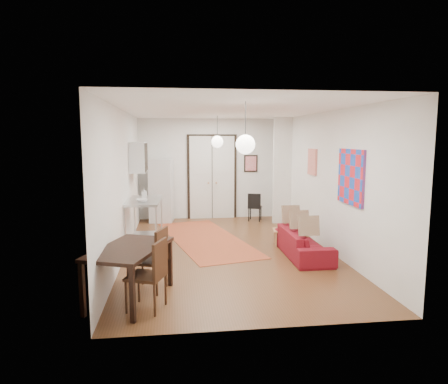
{
  "coord_description": "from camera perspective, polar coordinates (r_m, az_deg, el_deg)",
  "views": [
    {
      "loc": [
        -1.09,
        -8.08,
        2.35
      ],
      "look_at": [
        -0.09,
        -0.05,
        1.25
      ],
      "focal_mm": 32.0,
      "sensor_mm": 36.0,
      "label": 1
    }
  ],
  "objects": [
    {
      "name": "soap_bottle",
      "position": [
        8.82,
        -11.35,
        -0.12
      ],
      "size": [
        0.1,
        0.11,
        0.22
      ],
      "primitive_type": "imported",
      "rotation": [
        0.0,
        0.0,
        -0.05
      ],
      "color": "teal",
      "rests_on": "kitchen_counter"
    },
    {
      "name": "coffee_table",
      "position": [
        8.95,
        9.52,
        -5.63
      ],
      "size": [
        0.83,
        0.56,
        0.34
      ],
      "rotation": [
        0.0,
        0.0,
        -0.18
      ],
      "color": "tan",
      "rests_on": "floor"
    },
    {
      "name": "painting_popart",
      "position": [
        7.56,
        17.68,
        2.06
      ],
      "size": [
        0.05,
        1.0,
        1.0
      ],
      "primitive_type": "cube",
      "color": "red",
      "rests_on": "wall_right"
    },
    {
      "name": "dining_chair_far",
      "position": [
        5.75,
        -11.06,
        -10.47
      ],
      "size": [
        0.6,
        0.73,
        0.98
      ],
      "rotation": [
        0.0,
        0.0,
        -1.93
      ],
      "color": "#382011",
      "rests_on": "floor"
    },
    {
      "name": "stub_partition",
      "position": [
        11.07,
        8.32,
        3.0
      ],
      "size": [
        0.5,
        0.1,
        2.9
      ],
      "primitive_type": "cube",
      "color": "white",
      "rests_on": "floor"
    },
    {
      "name": "wall_back",
      "position": [
        11.67,
        -1.75,
        3.32
      ],
      "size": [
        4.2,
        0.02,
        2.9
      ],
      "primitive_type": "cube",
      "color": "white",
      "rests_on": "floor"
    },
    {
      "name": "painting_abstract",
      "position": [
        9.44,
        12.51,
        4.23
      ],
      "size": [
        0.05,
        0.5,
        0.6
      ],
      "primitive_type": "cube",
      "color": "beige",
      "rests_on": "wall_right"
    },
    {
      "name": "print_left",
      "position": [
        10.13,
        -12.72,
        5.3
      ],
      "size": [
        0.03,
        0.44,
        0.54
      ],
      "primitive_type": "cube",
      "color": "#9F6942",
      "rests_on": "wall_left"
    },
    {
      "name": "black_side_chair",
      "position": [
        11.46,
        4.38,
        -1.76
      ],
      "size": [
        0.47,
        0.48,
        0.8
      ],
      "rotation": [
        0.0,
        0.0,
        2.79
      ],
      "color": "black",
      "rests_on": "floor"
    },
    {
      "name": "wall_cabinet",
      "position": [
        9.63,
        -12.11,
        4.9
      ],
      "size": [
        0.35,
        1.0,
        0.7
      ],
      "primitive_type": "cube",
      "color": "silver",
      "rests_on": "wall_left"
    },
    {
      "name": "wall_right",
      "position": [
        8.73,
        14.35,
        1.59
      ],
      "size": [
        0.02,
        7.0,
        2.9
      ],
      "primitive_type": "cube",
      "color": "white",
      "rests_on": "floor"
    },
    {
      "name": "floor",
      "position": [
        8.49,
        0.55,
        -8.33
      ],
      "size": [
        7.0,
        7.0,
        0.0
      ],
      "primitive_type": "plane",
      "color": "brown",
      "rests_on": "ground"
    },
    {
      "name": "wall_left",
      "position": [
        8.19,
        -14.16,
        1.2
      ],
      "size": [
        0.02,
        7.0,
        2.9
      ],
      "primitive_type": "cube",
      "color": "white",
      "rests_on": "floor"
    },
    {
      "name": "double_doors",
      "position": [
        11.64,
        -1.72,
        2.08
      ],
      "size": [
        1.44,
        0.06,
        2.5
      ],
      "primitive_type": "cube",
      "color": "silver",
      "rests_on": "wall_back"
    },
    {
      "name": "kitchen_counter",
      "position": [
        8.65,
        -11.29,
        -3.34
      ],
      "size": [
        0.76,
        1.41,
        1.06
      ],
      "rotation": [
        0.0,
        0.0,
        -0.05
      ],
      "color": "silver",
      "rests_on": "floor"
    },
    {
      "name": "bowl",
      "position": [
        8.29,
        -11.6,
        -1.18
      ],
      "size": [
        0.26,
        0.26,
        0.06
      ],
      "primitive_type": "imported",
      "rotation": [
        0.0,
        0.0,
        -0.05
      ],
      "color": "beige",
      "rests_on": "kitchen_counter"
    },
    {
      "name": "kilim_rug",
      "position": [
        9.43,
        -2.69,
        -6.66
      ],
      "size": [
        2.32,
        4.13,
        0.01
      ],
      "primitive_type": "cube",
      "rotation": [
        0.0,
        0.0,
        0.23
      ],
      "color": "#B6442D",
      "rests_on": "floor"
    },
    {
      "name": "dining_table",
      "position": [
        5.97,
        -13.32,
        -8.48
      ],
      "size": [
        1.27,
        1.63,
        0.79
      ],
      "rotation": [
        0.0,
        0.0,
        -0.36
      ],
      "color": "black",
      "rests_on": "floor"
    },
    {
      "name": "ceiling",
      "position": [
        8.17,
        0.57,
        11.6
      ],
      "size": [
        4.2,
        7.0,
        0.02
      ],
      "primitive_type": "cube",
      "color": "white",
      "rests_on": "wall_back"
    },
    {
      "name": "pendant_back",
      "position": [
        10.14,
        -0.96,
        7.19
      ],
      "size": [
        0.3,
        0.3,
        0.8
      ],
      "color": "white",
      "rests_on": "ceiling"
    },
    {
      "name": "fridge",
      "position": [
        11.33,
        -8.94,
        0.2
      ],
      "size": [
        0.7,
        0.7,
        1.76
      ],
      "primitive_type": "cube",
      "rotation": [
        0.0,
        0.0,
        -0.14
      ],
      "color": "silver",
      "rests_on": "floor"
    },
    {
      "name": "pendant_front",
      "position": [
        6.18,
        3.07,
        6.81
      ],
      "size": [
        0.3,
        0.3,
        0.8
      ],
      "color": "white",
      "rests_on": "ceiling"
    },
    {
      "name": "potted_plant",
      "position": [
        8.93,
        10.17,
        -4.27
      ],
      "size": [
        0.34,
        0.31,
        0.33
      ],
      "primitive_type": "imported",
      "rotation": [
        0.0,
        0.0,
        -0.18
      ],
      "color": "#305F2B",
      "rests_on": "coffee_table"
    },
    {
      "name": "sofa",
      "position": [
        8.19,
        11.27,
        -7.14
      ],
      "size": [
        1.84,
        0.74,
        0.54
      ],
      "primitive_type": "imported",
      "rotation": [
        0.0,
        0.0,
        1.56
      ],
      "color": "maroon",
      "rests_on": "floor"
    },
    {
      "name": "poster_back",
      "position": [
        11.79,
        3.85,
        4.09
      ],
      "size": [
        0.4,
        0.03,
        0.5
      ],
      "primitive_type": "cube",
      "color": "red",
      "rests_on": "wall_back"
    },
    {
      "name": "wall_front",
      "position": [
        4.79,
        6.18,
        -3.14
      ],
      "size": [
        4.2,
        0.02,
        2.9
      ],
      "primitive_type": "cube",
      "color": "white",
      "rests_on": "floor"
    },
    {
      "name": "dining_chair_near",
      "position": [
        6.41,
        -10.64,
        -8.52
      ],
      "size": [
        0.6,
        0.73,
        0.98
      ],
      "rotation": [
        0.0,
        0.0,
        -1.93
      ],
      "color": "#382011",
      "rests_on": "floor"
    }
  ]
}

